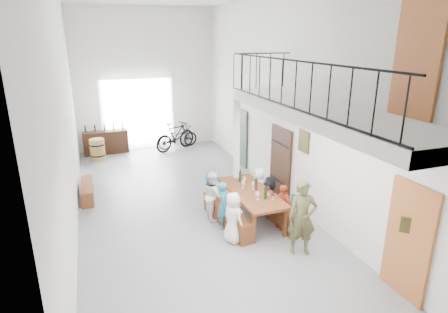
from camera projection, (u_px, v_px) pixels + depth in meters
name	position (u px, v px, depth m)	size (l,w,h in m)	color
floor	(186.00, 204.00, 10.22)	(12.00, 12.00, 0.00)	slate
room_walls	(181.00, 72.00, 9.13)	(12.00, 12.00, 12.00)	white
gateway_portal	(138.00, 114.00, 14.98)	(2.80, 0.08, 2.80)	white
right_wall_decor	(313.00, 153.00, 8.89)	(0.07, 8.28, 5.07)	#A7592A
balcony	(322.00, 114.00, 7.15)	(1.52, 5.62, 4.00)	white
tasting_table	(251.00, 194.00, 9.12)	(0.99, 2.33, 0.79)	brown
bench_inner	(227.00, 216.00, 9.04)	(0.34, 2.10, 0.48)	brown
bench_wall	(273.00, 208.00, 9.41)	(0.29, 2.23, 0.51)	brown
tableware	(255.00, 186.00, 9.04)	(0.48, 1.37, 0.35)	black
side_bench	(87.00, 191.00, 10.58)	(0.33, 1.50, 0.42)	brown
oak_barrel	(98.00, 150.00, 13.77)	(0.55, 0.55, 0.80)	olive
serving_counter	(106.00, 142.00, 14.58)	(1.68, 0.47, 0.89)	black
counter_bottles	(104.00, 128.00, 14.40)	(1.45, 0.14, 0.28)	black
guest_left_a	(233.00, 218.00, 8.21)	(0.57, 0.37, 1.18)	white
guest_left_b	(224.00, 205.00, 8.83)	(0.43, 0.28, 1.17)	teal
guest_left_c	(213.00, 195.00, 9.30)	(0.60, 0.47, 1.23)	white
guest_left_d	(211.00, 192.00, 9.68)	(0.70, 0.40, 1.08)	teal
guest_right_a	(283.00, 206.00, 8.83)	(0.65, 0.27, 1.11)	#BD3720
guest_right_b	(270.00, 196.00, 9.45)	(0.99, 0.32, 1.07)	black
guest_right_c	(258.00, 188.00, 9.90)	(0.54, 0.35, 1.11)	white
host_standing	(302.00, 218.00, 7.71)	(0.59, 0.39, 1.62)	#4B4B2A
potted_plant	(263.00, 183.00, 11.16)	(0.38, 0.33, 0.43)	#1E5020
bicycle_near	(178.00, 137.00, 15.28)	(0.61, 1.74, 0.91)	black
bicycle_far	(175.00, 136.00, 14.95)	(0.54, 1.90, 1.14)	black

